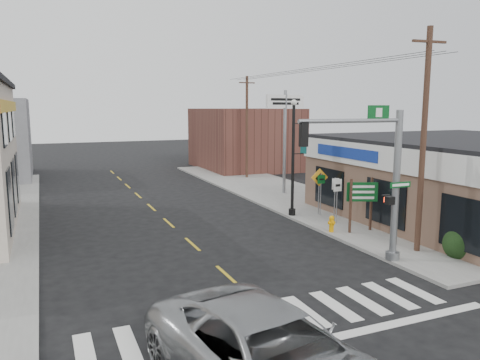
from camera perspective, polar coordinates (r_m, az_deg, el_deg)
name	(u,v)px	position (r m, az deg, el deg)	size (l,w,h in m)	color
ground	(281,324)	(13.20, 5.03, -17.07)	(140.00, 140.00, 0.00)	black
sidewalk_right	(312,204)	(28.23, 8.78, -2.86)	(6.00, 38.00, 0.13)	gray
center_line	(192,244)	(20.13, -5.82, -7.78)	(0.12, 56.00, 0.01)	gold
crosswalk	(274,318)	(13.52, 4.20, -16.38)	(11.00, 2.20, 0.01)	silver
bldg_distant_right	(244,139)	(44.23, 0.54, 5.07)	(8.00, 10.00, 5.60)	brown
suv	(271,359)	(9.80, 3.77, -20.92)	(3.00, 6.51, 1.81)	#939698
traffic_signal_pole	(382,170)	(17.48, 16.93, 1.15)	(4.50, 0.37, 5.70)	gray
guide_sign	(362,197)	(21.87, 14.62, -2.01)	(1.40, 0.13, 2.46)	#472D21
fire_hydrant	(332,223)	(21.76, 11.10, -5.17)	(0.24, 0.24, 0.76)	orange
ped_crossing_sign	(319,183)	(24.90, 9.64, -0.31)	(0.96, 0.07, 2.46)	gray
lamp_post	(294,149)	(24.35, 6.62, 3.77)	(0.78, 0.61, 6.01)	black
dance_center_sign	(285,116)	(30.70, 5.51, 7.78)	(3.16, 0.20, 6.71)	gray
bare_tree	(398,152)	(23.13, 18.73, 3.30)	(2.27, 2.27, 4.54)	black
shrub_front	(460,244)	(19.81, 25.26, -7.08)	(1.28, 1.28, 0.96)	#16331A
shrub_back	(410,214)	(24.45, 20.05, -3.93)	(1.16, 1.16, 0.87)	#1C3113
utility_pole_near	(423,139)	(19.28, 21.46, 4.63)	(1.50, 0.22, 8.60)	#4C3D21
utility_pole_far	(247,126)	(37.45, 0.84, 6.58)	(1.40, 0.21, 8.03)	#433022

